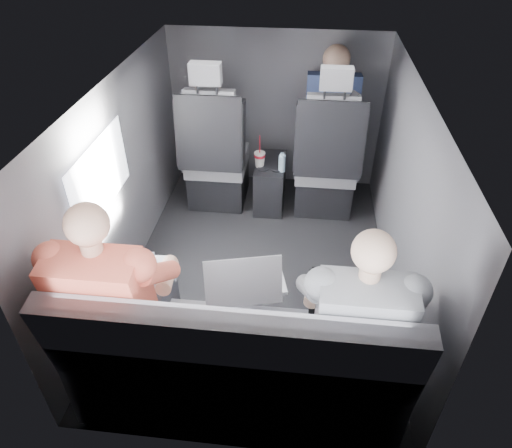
# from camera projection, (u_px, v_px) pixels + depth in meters

# --- Properties ---
(floor) EXTENTS (2.60, 2.60, 0.00)m
(floor) POSITION_uv_depth(u_px,v_px,m) (259.00, 270.00, 3.30)
(floor) COLOR black
(floor) RESTS_ON ground
(ceiling) EXTENTS (2.60, 2.60, 0.00)m
(ceiling) POSITION_uv_depth(u_px,v_px,m) (260.00, 87.00, 2.49)
(ceiling) COLOR #B2B2AD
(ceiling) RESTS_ON panel_back
(panel_left) EXTENTS (0.02, 2.60, 1.35)m
(panel_left) POSITION_uv_depth(u_px,v_px,m) (123.00, 183.00, 2.98)
(panel_left) COLOR #56565B
(panel_left) RESTS_ON floor
(panel_right) EXTENTS (0.02, 2.60, 1.35)m
(panel_right) POSITION_uv_depth(u_px,v_px,m) (404.00, 200.00, 2.81)
(panel_right) COLOR #56565B
(panel_right) RESTS_ON floor
(panel_front) EXTENTS (1.80, 0.02, 1.35)m
(panel_front) POSITION_uv_depth(u_px,v_px,m) (275.00, 111.00, 3.93)
(panel_front) COLOR #56565B
(panel_front) RESTS_ON floor
(panel_back) EXTENTS (1.80, 0.02, 1.35)m
(panel_back) POSITION_uv_depth(u_px,v_px,m) (226.00, 361.00, 1.86)
(panel_back) COLOR #56565B
(panel_back) RESTS_ON floor
(side_window) EXTENTS (0.02, 0.75, 0.42)m
(side_window) POSITION_uv_depth(u_px,v_px,m) (101.00, 176.00, 2.60)
(side_window) COLOR white
(side_window) RESTS_ON panel_left
(seatbelt) EXTENTS (0.35, 0.11, 0.59)m
(seatbelt) POSITION_uv_depth(u_px,v_px,m) (331.00, 131.00, 3.31)
(seatbelt) COLOR black
(seatbelt) RESTS_ON front_seat_right
(front_seat_left) EXTENTS (0.52, 0.58, 1.26)m
(front_seat_left) POSITION_uv_depth(u_px,v_px,m) (216.00, 162.00, 3.77)
(front_seat_left) COLOR black
(front_seat_left) RESTS_ON floor
(front_seat_right) EXTENTS (0.52, 0.58, 1.26)m
(front_seat_right) POSITION_uv_depth(u_px,v_px,m) (326.00, 168.00, 3.69)
(front_seat_right) COLOR black
(front_seat_right) RESTS_ON floor
(center_console) EXTENTS (0.24, 0.48, 0.41)m
(center_console) POSITION_uv_depth(u_px,v_px,m) (270.00, 183.00, 3.88)
(center_console) COLOR black
(center_console) RESTS_ON floor
(rear_bench) EXTENTS (1.60, 0.57, 0.92)m
(rear_bench) POSITION_uv_depth(u_px,v_px,m) (237.00, 367.00, 2.26)
(rear_bench) COLOR slate
(rear_bench) RESTS_ON floor
(soda_cup) EXTENTS (0.09, 0.09, 0.27)m
(soda_cup) POSITION_uv_depth(u_px,v_px,m) (260.00, 159.00, 3.67)
(soda_cup) COLOR white
(soda_cup) RESTS_ON center_console
(water_bottle) EXTENTS (0.06, 0.06, 0.16)m
(water_bottle) POSITION_uv_depth(u_px,v_px,m) (282.00, 163.00, 3.61)
(water_bottle) COLOR #AFD7EE
(water_bottle) RESTS_ON center_console
(laptop_white) EXTENTS (0.31, 0.29, 0.22)m
(laptop_white) POSITION_uv_depth(u_px,v_px,m) (134.00, 270.00, 2.37)
(laptop_white) COLOR silver
(laptop_white) RESTS_ON passenger_rear_left
(laptop_silver) EXTENTS (0.42, 0.41, 0.26)m
(laptop_silver) POSITION_uv_depth(u_px,v_px,m) (247.00, 280.00, 2.29)
(laptop_silver) COLOR #ABABB0
(laptop_silver) RESTS_ON rear_bench
(laptop_black) EXTENTS (0.37, 0.33, 0.26)m
(laptop_black) POSITION_uv_depth(u_px,v_px,m) (347.00, 290.00, 2.24)
(laptop_black) COLOR black
(laptop_black) RESTS_ON passenger_rear_right
(passenger_rear_left) EXTENTS (0.51, 0.63, 1.24)m
(passenger_rear_left) POSITION_uv_depth(u_px,v_px,m) (119.00, 298.00, 2.20)
(passenger_rear_left) COLOR #36373B
(passenger_rear_left) RESTS_ON rear_bench
(passenger_rear_right) EXTENTS (0.49, 0.61, 1.20)m
(passenger_rear_right) POSITION_uv_depth(u_px,v_px,m) (355.00, 319.00, 2.11)
(passenger_rear_right) COLOR navy
(passenger_rear_right) RESTS_ON rear_bench
(passenger_front_right) EXTENTS (0.42, 0.42, 0.87)m
(passenger_front_right) POSITION_uv_depth(u_px,v_px,m) (331.00, 113.00, 3.68)
(passenger_front_right) COLOR navy
(passenger_front_right) RESTS_ON front_seat_right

